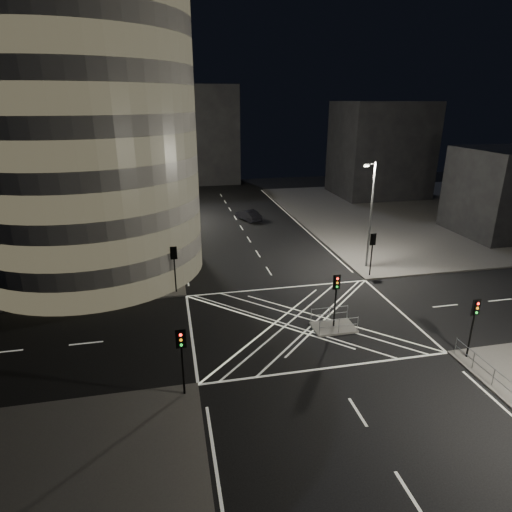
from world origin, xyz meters
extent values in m
plane|color=black|center=(0.00, 0.00, 0.00)|extent=(120.00, 120.00, 0.00)
cube|color=#575452|center=(29.00, 27.00, 0.07)|extent=(42.00, 42.00, 0.15)
cube|color=slate|center=(2.00, -1.50, 0.07)|extent=(3.00, 2.00, 0.15)
cylinder|color=gray|center=(-16.00, 14.00, 12.65)|extent=(20.00, 20.00, 25.00)
cube|color=gray|center=(-22.00, 42.00, 11.15)|extent=(24.00, 16.00, 22.00)
cube|color=black|center=(26.00, 40.00, 7.65)|extent=(14.00, 12.00, 15.00)
cube|color=black|center=(30.00, 16.00, 5.15)|extent=(10.00, 10.00, 10.00)
cube|color=black|center=(-4.00, 58.00, 9.00)|extent=(18.00, 8.00, 18.00)
cylinder|color=black|center=(-10.50, 9.00, 1.60)|extent=(0.32, 0.32, 2.90)
ellipsoid|color=black|center=(-10.50, 9.00, 4.24)|extent=(4.35, 4.35, 5.00)
cylinder|color=black|center=(-10.50, 15.00, 1.64)|extent=(0.32, 0.32, 2.98)
ellipsoid|color=black|center=(-10.50, 15.00, 4.29)|extent=(4.24, 4.24, 4.88)
cylinder|color=black|center=(-10.50, 21.00, 1.66)|extent=(0.32, 0.32, 3.02)
ellipsoid|color=black|center=(-10.50, 21.00, 4.22)|extent=(3.79, 3.79, 4.36)
cylinder|color=black|center=(-10.50, 27.00, 1.76)|extent=(0.32, 0.32, 3.23)
ellipsoid|color=black|center=(-10.50, 27.00, 4.57)|extent=(4.33, 4.33, 4.98)
cylinder|color=black|center=(-10.50, 33.00, 1.54)|extent=(0.32, 0.32, 2.78)
ellipsoid|color=black|center=(-10.50, 33.00, 4.02)|extent=(3.96, 3.96, 4.55)
cylinder|color=black|center=(-8.80, 6.80, 1.65)|extent=(0.12, 0.12, 3.00)
cube|color=black|center=(-8.80, 6.80, 3.60)|extent=(0.28, 0.22, 0.90)
cube|color=black|center=(-8.80, 6.80, 3.60)|extent=(0.55, 0.04, 1.10)
cylinder|color=black|center=(-8.80, -6.80, 1.65)|extent=(0.12, 0.12, 3.00)
cube|color=black|center=(-8.80, -6.80, 3.60)|extent=(0.28, 0.22, 0.90)
cube|color=black|center=(-8.80, -6.80, 3.60)|extent=(0.55, 0.04, 1.10)
cylinder|color=black|center=(8.80, 6.80, 1.65)|extent=(0.12, 0.12, 3.00)
cube|color=black|center=(8.80, 6.80, 3.60)|extent=(0.28, 0.22, 0.90)
cube|color=black|center=(8.80, 6.80, 3.60)|extent=(0.55, 0.04, 1.10)
cylinder|color=black|center=(8.80, -6.80, 1.65)|extent=(0.12, 0.12, 3.00)
cube|color=black|center=(8.80, -6.80, 3.60)|extent=(0.28, 0.22, 0.90)
cube|color=black|center=(8.80, -6.80, 3.60)|extent=(0.55, 0.04, 1.10)
cylinder|color=black|center=(2.00, -1.50, 1.65)|extent=(0.12, 0.12, 3.00)
cube|color=black|center=(2.00, -1.50, 3.60)|extent=(0.28, 0.22, 0.90)
cube|color=black|center=(2.00, -1.50, 3.60)|extent=(0.55, 0.04, 1.10)
cylinder|color=slate|center=(-9.50, 12.00, 5.15)|extent=(0.20, 0.20, 10.00)
cylinder|color=slate|center=(-9.05, 12.00, 10.00)|extent=(0.90, 0.10, 0.10)
cube|color=slate|center=(-8.60, 12.00, 9.90)|extent=(0.50, 0.25, 0.18)
cube|color=white|center=(-8.60, 12.00, 9.79)|extent=(0.42, 0.20, 0.05)
cylinder|color=slate|center=(-9.50, 30.00, 5.15)|extent=(0.20, 0.20, 10.00)
cylinder|color=slate|center=(-9.05, 30.00, 10.00)|extent=(0.90, 0.10, 0.10)
cube|color=slate|center=(-8.60, 30.00, 9.90)|extent=(0.50, 0.25, 0.18)
cube|color=white|center=(-8.60, 30.00, 9.79)|extent=(0.42, 0.20, 0.05)
cylinder|color=slate|center=(9.50, 9.00, 5.15)|extent=(0.20, 0.20, 10.00)
cylinder|color=slate|center=(9.05, 9.00, 10.00)|extent=(0.90, 0.10, 0.10)
cube|color=slate|center=(8.60, 9.00, 9.90)|extent=(0.50, 0.25, 0.18)
cube|color=white|center=(8.60, 9.00, 9.79)|extent=(0.42, 0.20, 0.05)
cube|color=slate|center=(2.00, -2.40, 0.70)|extent=(2.80, 0.06, 1.10)
cube|color=slate|center=(2.00, -0.60, 0.70)|extent=(2.80, 0.06, 1.10)
imported|color=black|center=(1.50, 28.31, 0.73)|extent=(3.09, 4.71, 1.47)
camera|label=1|loc=(-8.95, -26.70, 15.37)|focal=30.00mm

